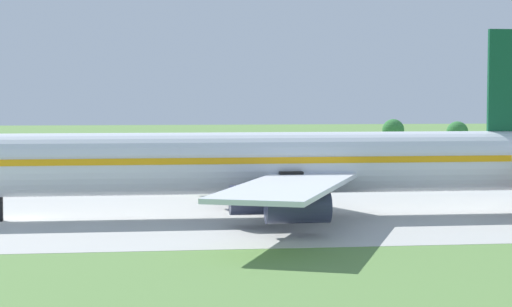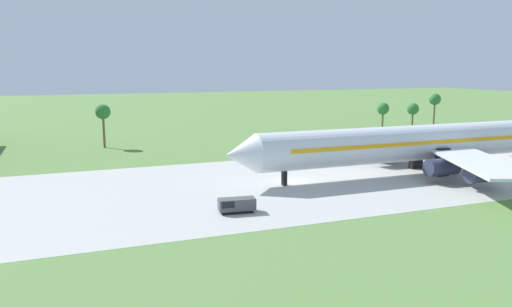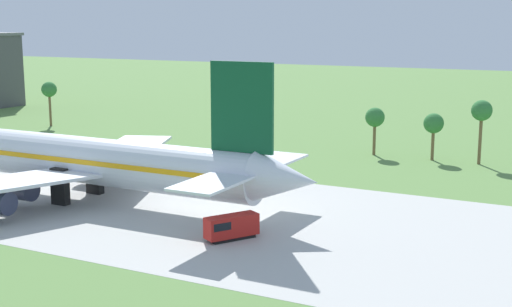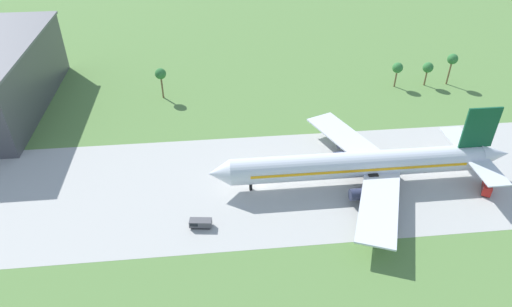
% 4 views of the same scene
% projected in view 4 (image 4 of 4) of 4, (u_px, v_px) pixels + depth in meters
% --- Properties ---
extents(ground_plane, '(600.00, 600.00, 0.00)m').
position_uv_depth(ground_plane, '(259.00, 184.00, 114.96)').
color(ground_plane, '#5B8442').
extents(taxiway_strip, '(320.00, 44.00, 0.02)m').
position_uv_depth(taxiway_strip, '(259.00, 184.00, 114.95)').
color(taxiway_strip, '#B2B2AD').
rests_on(taxiway_strip, ground_plane).
extents(jet_airliner, '(75.86, 55.33, 19.89)m').
position_uv_depth(jet_airliner, '(364.00, 164.00, 112.40)').
color(jet_airliner, silver).
rests_on(jet_airliner, ground_plane).
extents(baggage_tug, '(5.18, 2.61, 1.97)m').
position_uv_depth(baggage_tug, '(200.00, 223.00, 101.82)').
color(baggage_tug, black).
rests_on(baggage_tug, ground_plane).
extents(catering_van, '(4.93, 6.45, 2.83)m').
position_uv_depth(catering_van, '(487.00, 186.00, 111.91)').
color(catering_van, black).
rests_on(catering_van, ground_plane).
extents(palm_tree_row, '(102.73, 3.60, 11.25)m').
position_uv_depth(palm_tree_row, '(362.00, 67.00, 154.45)').
color(palm_tree_row, brown).
rests_on(palm_tree_row, ground_plane).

